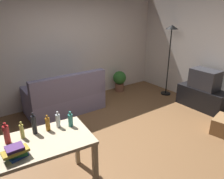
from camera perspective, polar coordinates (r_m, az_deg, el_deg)
The scene contains 17 objects.
ground_plane at distance 3.98m, azimuth 3.11°, elevation -12.72°, with size 5.20×4.40×0.02m, color brown.
wall_rear at distance 5.28m, azimuth -11.97°, elevation 11.26°, with size 5.20×0.10×2.70m, color silver.
wall_right at distance 5.42m, azimuth 25.77°, elevation 9.93°, with size 0.10×4.40×2.70m, color beige.
couch at distance 4.87m, azimuth -12.24°, elevation -2.36°, with size 1.65×0.84×0.92m.
tv_stand at distance 5.38m, azimuth 22.80°, elevation -2.11°, with size 0.44×1.10×0.48m.
tv at distance 5.23m, azimuth 23.51°, elevation 2.55°, with size 0.41×0.60×0.44m.
torchiere_lamp at distance 5.67m, azimuth 15.34°, elevation 12.26°, with size 0.32×0.32×1.81m.
desk at distance 2.72m, azimuth -18.72°, elevation -14.84°, with size 1.26×0.81×0.76m.
potted_plant at distance 5.95m, azimuth 2.02°, elevation 2.63°, with size 0.36×0.36×0.57m.
storage_box at distance 4.53m, azimuth 27.65°, elevation -8.45°, with size 0.48×0.34×0.30m, color olive.
bottle_red at distance 2.70m, azimuth -26.27°, elevation -10.65°, with size 0.07×0.07×0.26m.
bottle_squat at distance 2.74m, azimuth -22.86°, elevation -10.16°, with size 0.05×0.05×0.21m.
bottle_dark at distance 2.76m, azimuth -20.06°, elevation -8.70°, with size 0.06×0.06×0.27m.
bottle_amber at distance 2.79m, azimuth -16.76°, elevation -8.76°, with size 0.06×0.06×0.21m.
bottle_clear at distance 2.83m, azimuth -14.20°, elevation -7.99°, with size 0.06×0.06×0.22m.
bottle_tall at distance 2.81m, azimuth -11.00°, elevation -7.97°, with size 0.06×0.06×0.20m.
book_stack at distance 2.45m, azimuth -24.24°, elevation -14.96°, with size 0.26×0.19×0.13m.
Camera 1 is at (-2.10, -2.57, 2.18)m, focal length 34.32 mm.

